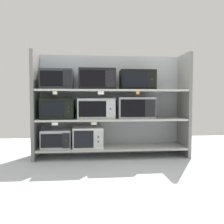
{
  "coord_description": "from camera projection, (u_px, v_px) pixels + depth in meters",
  "views": [
    {
      "loc": [
        -0.37,
        -3.88,
        0.92
      ],
      "look_at": [
        0.0,
        0.0,
        0.71
      ],
      "focal_mm": 39.71,
      "sensor_mm": 36.0,
      "label": 1
    }
  ],
  "objects": [
    {
      "name": "ground",
      "position": [
        120.0,
        177.0,
        2.95
      ],
      "size": [
        6.3,
        6.0,
        0.02
      ],
      "primitive_type": "cube",
      "color": "#B2B7BC"
    },
    {
      "name": "back_panel",
      "position": [
        110.0,
        105.0,
        4.17
      ],
      "size": [
        2.5,
        0.04,
        1.63
      ],
      "primitive_type": "cube",
      "color": "#9EA3A8",
      "rests_on": "ground"
    },
    {
      "name": "upright_left",
      "position": [
        35.0,
        105.0,
        3.78
      ],
      "size": [
        0.05,
        0.51,
        1.63
      ],
      "primitive_type": "cube",
      "color": "slate",
      "rests_on": "ground"
    },
    {
      "name": "upright_right",
      "position": [
        184.0,
        105.0,
        4.01
      ],
      "size": [
        0.05,
        0.51,
        1.63
      ],
      "primitive_type": "cube",
      "color": "slate",
      "rests_on": "ground"
    },
    {
      "name": "shelf_0",
      "position": [
        112.0,
        148.0,
        3.93
      ],
      "size": [
        2.3,
        0.51,
        0.03
      ],
      "primitive_type": "cube",
      "color": "beige",
      "rests_on": "ground"
    },
    {
      "name": "microwave_0",
      "position": [
        57.0,
        139.0,
        3.84
      ],
      "size": [
        0.45,
        0.4,
        0.28
      ],
      "color": "#B2B5C1",
      "rests_on": "shelf_0"
    },
    {
      "name": "microwave_1",
      "position": [
        88.0,
        137.0,
        3.88
      ],
      "size": [
        0.46,
        0.43,
        0.31
      ],
      "color": "white",
      "rests_on": "shelf_0"
    },
    {
      "name": "shelf_1",
      "position": [
        112.0,
        119.0,
        3.91
      ],
      "size": [
        2.3,
        0.51,
        0.03
      ],
      "primitive_type": "cube",
      "color": "beige"
    },
    {
      "name": "microwave_2",
      "position": [
        58.0,
        109.0,
        3.82
      ],
      "size": [
        0.5,
        0.44,
        0.31
      ],
      "color": "black",
      "rests_on": "shelf_1"
    },
    {
      "name": "microwave_3",
      "position": [
        96.0,
        108.0,
        3.87
      ],
      "size": [
        0.57,
        0.4,
        0.31
      ],
      "color": "#B8BABC",
      "rests_on": "shelf_1"
    },
    {
      "name": "microwave_4",
      "position": [
        135.0,
        108.0,
        3.93
      ],
      "size": [
        0.57,
        0.39,
        0.33
      ],
      "color": "#A3A4A8",
      "rests_on": "shelf_1"
    },
    {
      "name": "price_tag_0",
      "position": [
        55.0,
        124.0,
        3.57
      ],
      "size": [
        0.09,
        0.0,
        0.04
      ],
      "primitive_type": "cube",
      "color": "white"
    },
    {
      "name": "price_tag_1",
      "position": [
        94.0,
        124.0,
        3.63
      ],
      "size": [
        0.08,
        0.0,
        0.04
      ],
      "primitive_type": "cube",
      "color": "beige"
    },
    {
      "name": "shelf_2",
      "position": [
        112.0,
        91.0,
        3.88
      ],
      "size": [
        2.3,
        0.51,
        0.03
      ],
      "primitive_type": "cube",
      "color": "beige"
    },
    {
      "name": "microwave_5",
      "position": [
        57.0,
        80.0,
        3.79
      ],
      "size": [
        0.48,
        0.39,
        0.3
      ],
      "color": "#282E36",
      "rests_on": "shelf_2"
    },
    {
      "name": "microwave_6",
      "position": [
        97.0,
        79.0,
        3.85
      ],
      "size": [
        0.56,
        0.42,
        0.32
      ],
      "color": "black",
      "rests_on": "shelf_2"
    },
    {
      "name": "microwave_7",
      "position": [
        137.0,
        80.0,
        3.91
      ],
      "size": [
        0.54,
        0.34,
        0.31
      ],
      "color": "black",
      "rests_on": "shelf_2"
    },
    {
      "name": "price_tag_2",
      "position": [
        55.0,
        93.0,
        3.55
      ],
      "size": [
        0.06,
        0.0,
        0.04
      ],
      "primitive_type": "cube",
      "color": "beige"
    },
    {
      "name": "price_tag_3",
      "position": [
        101.0,
        93.0,
        3.61
      ],
      "size": [
        0.09,
        0.0,
        0.04
      ],
      "primitive_type": "cube",
      "color": "white"
    },
    {
      "name": "price_tag_4",
      "position": [
        138.0,
        93.0,
        3.66
      ],
      "size": [
        0.05,
        0.0,
        0.04
      ],
      "primitive_type": "cube",
      "color": "orange"
    }
  ]
}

